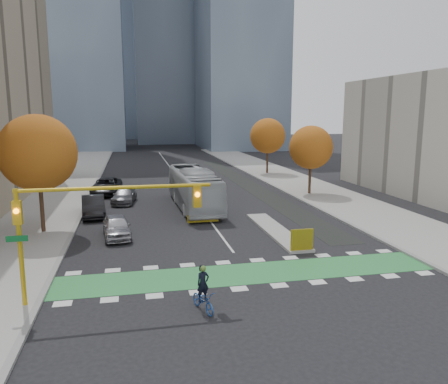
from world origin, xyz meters
name	(u,v)px	position (x,y,z in m)	size (l,w,h in m)	color
ground	(257,284)	(0.00, 0.00, 0.00)	(300.00, 300.00, 0.00)	black
sidewalk_west	(43,209)	(-13.50, 20.00, 0.07)	(7.00, 120.00, 0.15)	gray
sidewalk_east	(331,197)	(13.50, 20.00, 0.07)	(7.00, 120.00, 0.15)	gray
curb_west	(85,207)	(-10.00, 20.00, 0.07)	(0.30, 120.00, 0.16)	gray
curb_east	(298,198)	(10.00, 20.00, 0.07)	(0.30, 120.00, 0.16)	gray
bike_crossing	(249,273)	(0.00, 1.50, 0.01)	(20.00, 3.00, 0.01)	#2B843D
centre_line	(176,175)	(0.00, 40.00, 0.01)	(0.15, 70.00, 0.01)	silver
bike_lane_paint	(247,184)	(7.50, 30.00, 0.01)	(2.50, 50.00, 0.01)	black
median_island	(276,231)	(4.00, 9.00, 0.08)	(1.60, 10.00, 0.16)	gray
hazard_board	(302,240)	(4.00, 4.20, 0.80)	(1.40, 0.12, 1.30)	yellow
tower_ne	(239,19)	(20.00, 85.00, 30.00)	(18.00, 24.00, 60.00)	#47566B
tower_far	(132,19)	(-4.00, 140.00, 40.00)	(26.00, 26.00, 80.00)	#47566B
tree_west	(38,153)	(-12.00, 12.00, 5.62)	(5.20, 5.20, 8.22)	#332114
tree_east_near	(311,147)	(12.00, 22.00, 4.86)	(4.40, 4.40, 7.08)	#332114
tree_east_far	(268,136)	(12.50, 38.00, 5.24)	(4.80, 4.80, 7.65)	#332114
traffic_signal_west	(82,214)	(-7.93, -0.51, 4.03)	(8.53, 0.56, 5.20)	#BF9914
cyclist	(203,296)	(-3.06, -2.36, 0.67)	(1.15, 1.84, 2.01)	#214A99
bus	(194,188)	(-0.51, 18.23, 1.74)	(2.93, 12.50, 3.48)	#B5BABD
parked_car_a	(117,226)	(-6.96, 9.90, 0.75)	(1.77, 4.39, 1.50)	#A2A2A7
parked_car_b	(93,206)	(-9.00, 16.64, 0.83)	(1.76, 5.04, 1.66)	black
parked_car_c	(124,196)	(-6.61, 21.64, 0.69)	(1.93, 4.74, 1.38)	#55555A
parked_car_d	(106,186)	(-8.47, 26.64, 0.83)	(2.76, 5.99, 1.67)	black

